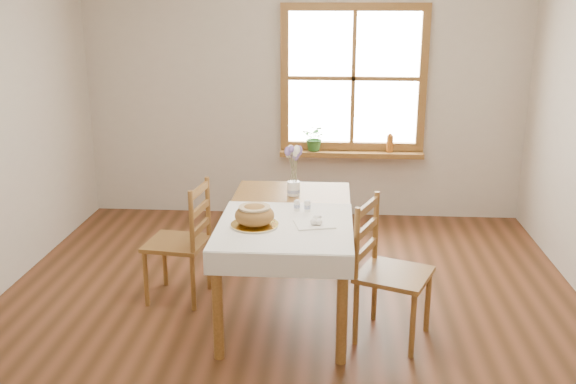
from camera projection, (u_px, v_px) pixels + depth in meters
name	position (u px, v px, depth m)	size (l,w,h in m)	color
ground	(285.00, 326.00, 4.52)	(5.00, 5.00, 0.00)	brown
room_walls	(285.00, 83.00, 4.03)	(4.60, 5.10, 2.65)	beige
window	(353.00, 78.00, 6.43)	(1.46, 0.08, 1.46)	#96612E
window_sill	(351.00, 154.00, 6.58)	(1.46, 0.20, 0.05)	#96612E
dining_table	(288.00, 223.00, 4.62)	(0.90, 1.60, 0.75)	#96612E
table_linen	(285.00, 226.00, 4.30)	(0.91, 0.99, 0.01)	white
chair_left	(177.00, 241.00, 4.84)	(0.43, 0.45, 0.92)	#96612E
chair_right	(394.00, 272.00, 4.24)	(0.45, 0.47, 0.96)	#96612E
bread_plate	(255.00, 225.00, 4.28)	(0.31, 0.31, 0.02)	white
bread_loaf	(255.00, 213.00, 4.25)	(0.27, 0.27, 0.15)	olive
egg_napkin	(314.00, 224.00, 4.30)	(0.25, 0.22, 0.01)	white
eggs	(314.00, 220.00, 4.30)	(0.20, 0.18, 0.04)	white
salt_shaker	(297.00, 205.00, 4.58)	(0.04, 0.04, 0.08)	white
pepper_shaker	(307.00, 206.00, 4.56)	(0.05, 0.05, 0.09)	white
flower_vase	(294.00, 189.00, 4.95)	(0.10, 0.10, 0.11)	white
lavender_bouquet	(294.00, 162.00, 4.89)	(0.17, 0.17, 0.32)	#6F589C
potted_plant	(315.00, 141.00, 6.57)	(0.24, 0.27, 0.21)	#2E6729
amber_bottle	(390.00, 143.00, 6.52)	(0.07, 0.07, 0.19)	#A85C1F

